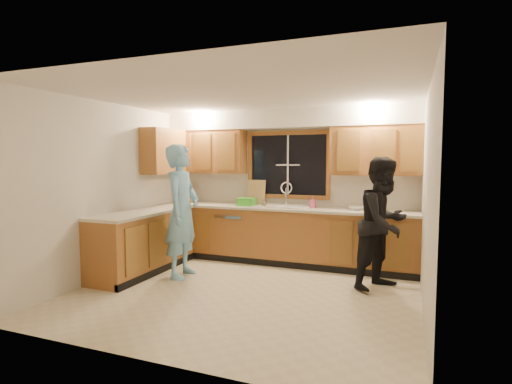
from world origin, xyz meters
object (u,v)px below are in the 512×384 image
dish_crate (247,202)px  soap_bottle (313,202)px  man (182,211)px  dishwasher (235,234)px  woman (384,223)px  bowl (356,208)px  knife_block (189,196)px  sink (283,210)px  stove (118,250)px

dish_crate → soap_bottle: soap_bottle is taller
soap_bottle → man: bearing=-139.9°
dishwasher → man: 1.39m
woman → soap_bottle: bearing=86.4°
bowl → knife_block: bearing=179.8°
sink → soap_bottle: bearing=8.8°
stove → dish_crate: bearing=56.6°
stove → woman: bearing=16.9°
sink → stove: bearing=-134.6°
sink → man: size_ratio=0.45×
soap_bottle → bowl: soap_bottle is taller
man → woman: man is taller
knife_block → sink: bearing=-6.3°
bowl → dishwasher: bearing=-178.7°
stove → knife_block: knife_block is taller
stove → bowl: 3.53m
sink → stove: sink is taller
soap_bottle → sink: bearing=-171.2°
sink → knife_block: bearing=178.6°
man → dish_crate: size_ratio=6.88×
dishwasher → dish_crate: (0.23, -0.02, 0.57)m
dish_crate → stove: bearing=-123.4°
dishwasher → knife_block: size_ratio=3.34×
dishwasher → knife_block: bearing=176.4°
sink → soap_bottle: (0.48, 0.08, 0.15)m
sink → man: bearing=-131.3°
dishwasher → woman: (2.47, -0.77, 0.45)m
knife_block → bowl: knife_block is taller
dishwasher → dish_crate: dish_crate is taller
sink → bowl: sink is taller
stove → woman: (3.42, 1.04, 0.41)m
dishwasher → knife_block: knife_block is taller
man → woman: 2.78m
man → dish_crate: 1.33m
dishwasher → stove: bearing=-117.7°
sink → woman: bearing=-25.8°
bowl → woman: bearing=-60.7°
knife_block → bowl: bearing=-5.2°
stove → bowl: bowl is taller
stove → knife_block: size_ratio=3.67×
man → bowl: man is taller
dish_crate → woman: bearing=-18.5°
dishwasher → man: bearing=-101.9°
man → knife_block: size_ratio=7.77×
sink → dish_crate: bearing=-176.8°
dishwasher → woman: woman is taller
man → woman: bearing=-87.0°
dishwasher → dish_crate: size_ratio=2.96×
dish_crate → bowl: dish_crate is taller
stove → woman: 3.60m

